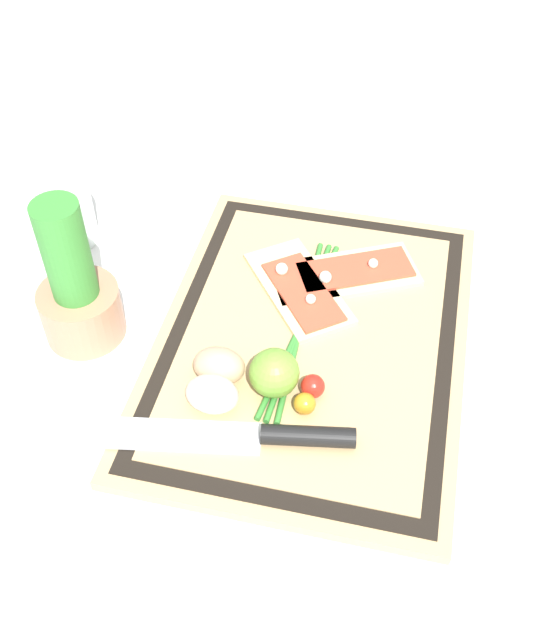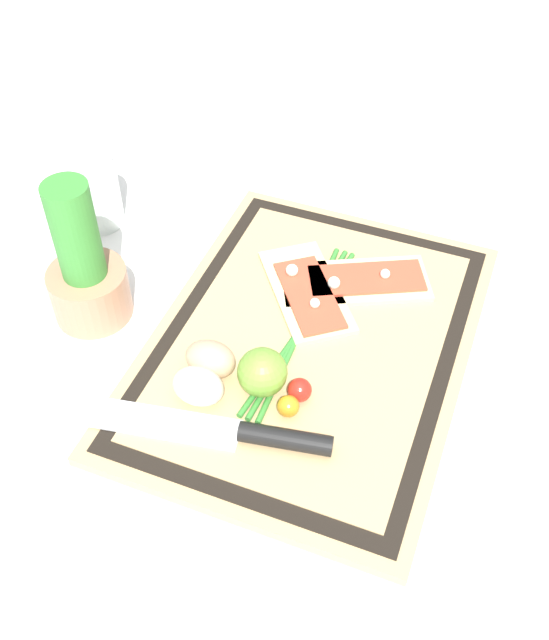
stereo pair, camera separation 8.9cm
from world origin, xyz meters
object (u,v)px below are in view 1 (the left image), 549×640
at_px(cherry_tomato_yellow, 305,404).
at_px(pizza_slice_far, 299,289).
at_px(lime, 274,373).
at_px(egg_brown, 219,366).
at_px(egg_pink, 212,394).
at_px(sauce_jar, 67,212).
at_px(knife, 261,436).
at_px(cherry_tomato_red, 313,386).
at_px(pizza_slice_near, 347,273).
at_px(herb_pot, 77,292).

bearing_deg(cherry_tomato_yellow, pizza_slice_far, 13.41).
xyz_separation_m(lime, cherry_tomato_yellow, (-0.02, -0.04, -0.02)).
distance_m(egg_brown, egg_pink, 0.04).
distance_m(egg_brown, lime, 0.06).
bearing_deg(sauce_jar, knife, -129.57).
height_order(egg_brown, cherry_tomato_red, egg_brown).
bearing_deg(cherry_tomato_yellow, pizza_slice_near, -2.92).
relative_size(knife, herb_pot, 1.53).
distance_m(knife, cherry_tomato_yellow, 0.06).
bearing_deg(sauce_jar, pizza_slice_far, -98.54).
distance_m(pizza_slice_near, herb_pot, 0.34).
bearing_deg(sauce_jar, lime, -121.88).
bearing_deg(pizza_slice_near, egg_brown, 150.25).
bearing_deg(sauce_jar, egg_pink, -131.92).
relative_size(pizza_slice_far, cherry_tomato_yellow, 7.43).
height_order(knife, herb_pot, herb_pot).
relative_size(egg_pink, herb_pot, 0.30).
height_order(lime, sauce_jar, sauce_jar).
bearing_deg(lime, pizza_slice_far, 1.48).
xyz_separation_m(pizza_slice_far, cherry_tomato_yellow, (-0.18, -0.04, 0.01)).
xyz_separation_m(pizza_slice_near, pizza_slice_far, (-0.04, 0.05, 0.00)).
distance_m(egg_brown, herb_pot, 0.19).
bearing_deg(pizza_slice_far, cherry_tomato_yellow, -166.59).
xyz_separation_m(egg_brown, lime, (-0.00, -0.06, 0.01)).
relative_size(cherry_tomato_red, cherry_tomato_yellow, 1.11).
distance_m(cherry_tomato_red, cherry_tomato_yellow, 0.02).
bearing_deg(egg_pink, herb_pot, 65.14).
xyz_separation_m(pizza_slice_far, knife, (-0.23, -0.01, 0.00)).
height_order(cherry_tomato_yellow, sauce_jar, sauce_jar).
bearing_deg(pizza_slice_far, egg_brown, 159.36).
bearing_deg(pizza_slice_far, cherry_tomato_red, -163.21).
distance_m(egg_pink, cherry_tomato_yellow, 0.10).
bearing_deg(herb_pot, cherry_tomato_yellow, -103.80).
relative_size(pizza_slice_far, knife, 0.61).
xyz_separation_m(knife, cherry_tomato_yellow, (0.05, -0.04, 0.00)).
bearing_deg(cherry_tomato_yellow, knife, 142.43).
distance_m(pizza_slice_far, knife, 0.23).
distance_m(pizza_slice_far, sauce_jar, 0.34).
bearing_deg(knife, egg_pink, 63.08).
height_order(egg_pink, cherry_tomato_yellow, egg_pink).
bearing_deg(egg_pink, knife, -116.92).
height_order(pizza_slice_near, lime, lime).
relative_size(pizza_slice_near, cherry_tomato_yellow, 8.24).
relative_size(egg_brown, herb_pot, 0.30).
height_order(lime, cherry_tomato_red, lime).
bearing_deg(lime, knife, -178.43).
relative_size(lime, cherry_tomato_yellow, 2.28).
relative_size(pizza_slice_near, knife, 0.68).
bearing_deg(pizza_slice_near, egg_pink, 155.23).
bearing_deg(herb_pot, lime, -101.07).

